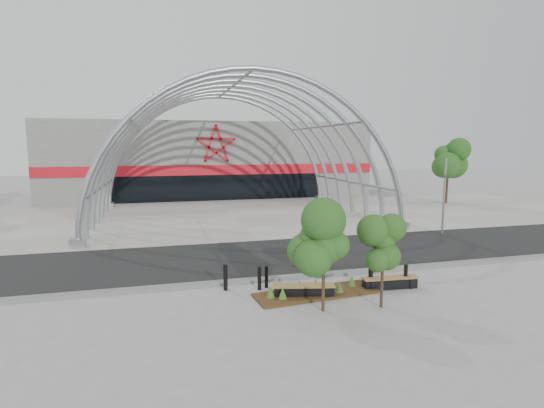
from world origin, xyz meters
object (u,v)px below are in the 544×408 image
at_px(bench_0, 304,291).
at_px(bench_1, 390,283).
at_px(street_tree_1, 383,244).
at_px(bollard_2, 266,277).
at_px(signal_pole, 444,195).
at_px(street_tree_0, 324,238).

bearing_deg(bench_0, bench_1, 1.01).
height_order(street_tree_1, bollard_2, street_tree_1).
relative_size(signal_pole, street_tree_0, 1.35).
bearing_deg(signal_pole, street_tree_0, -140.50).
height_order(bench_0, bollard_2, bollard_2).
xyz_separation_m(street_tree_0, bollard_2, (-1.28, 2.82, -2.11)).
distance_m(bench_1, bollard_2, 4.86).
distance_m(street_tree_0, bench_1, 4.37).
bearing_deg(bench_0, signal_pole, 34.76).
relative_size(street_tree_0, bollard_2, 4.08).
xyz_separation_m(bench_0, bench_1, (3.58, 0.06, -0.01)).
xyz_separation_m(street_tree_1, bench_1, (1.31, 1.68, -2.02)).
bearing_deg(bench_0, bollard_2, 127.77).
height_order(street_tree_0, bench_0, street_tree_0).
height_order(bench_0, bench_1, bench_0).
relative_size(signal_pole, bench_0, 2.06).
xyz_separation_m(bench_0, bollard_2, (-1.08, 1.40, 0.20)).
xyz_separation_m(signal_pole, bench_1, (-8.55, -8.36, -2.28)).
height_order(signal_pole, street_tree_1, signal_pole).
distance_m(signal_pole, bollard_2, 15.12).
bearing_deg(bench_1, bench_0, -178.99).
bearing_deg(bollard_2, signal_pole, 27.97).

